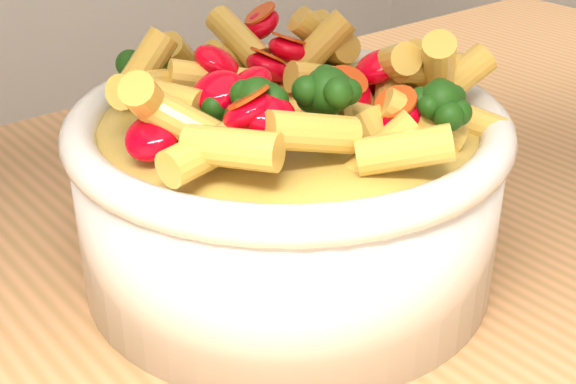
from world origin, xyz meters
TOP-DOWN VIEW (x-y plane):
  - table at (0.00, 0.00)m, footprint 1.20×0.80m
  - serving_bowl at (-0.11, 0.05)m, footprint 0.26×0.26m
  - pasta_salad at (-0.11, 0.05)m, footprint 0.21×0.21m

SIDE VIEW (x-z plane):
  - table at x=0.00m, z-range 0.35..1.25m
  - serving_bowl at x=-0.11m, z-range 0.90..1.01m
  - pasta_salad at x=-0.11m, z-range 1.00..1.05m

